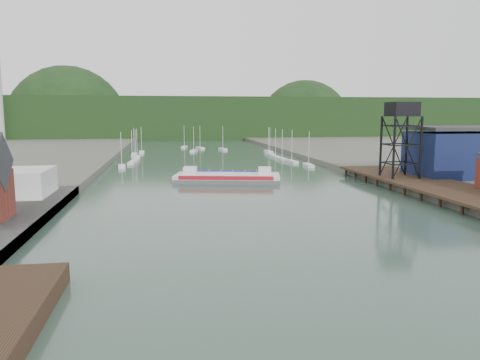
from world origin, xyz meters
name	(u,v)px	position (x,y,z in m)	size (l,w,h in m)	color
ground	(347,302)	(0.00, 0.00, 0.00)	(600.00, 600.00, 0.00)	#2A4237
east_pier	(442,187)	(37.00, 45.00, 1.90)	(14.00, 70.00, 2.45)	black
lift_tower	(402,114)	(35.00, 58.00, 15.65)	(6.50, 6.50, 16.00)	black
blue_shed	(458,153)	(50.00, 60.00, 7.06)	(20.50, 14.50, 11.30)	#0D0D39
marina_sailboats	(206,155)	(0.08, 138.46, 0.35)	(57.71, 92.65, 0.90)	silver
distant_hills	(180,121)	(-3.98, 301.35, 10.38)	(500.00, 120.00, 80.00)	black
chain_ferry	(227,177)	(-0.73, 71.32, 1.00)	(25.61, 14.43, 3.48)	#545457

